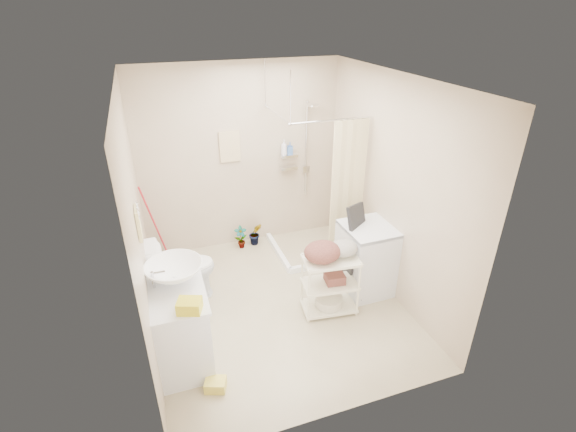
# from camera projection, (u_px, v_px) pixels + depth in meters

# --- Properties ---
(floor) EXTENTS (3.20, 3.20, 0.00)m
(floor) POSITION_uv_depth(u_px,v_px,m) (278.00, 304.00, 5.02)
(floor) COLOR #C3B792
(floor) RESTS_ON ground
(ceiling) EXTENTS (2.80, 3.20, 0.04)m
(ceiling) POSITION_uv_depth(u_px,v_px,m) (275.00, 80.00, 3.83)
(ceiling) COLOR silver
(ceiling) RESTS_ON ground
(wall_back) EXTENTS (2.80, 0.04, 2.60)m
(wall_back) POSITION_uv_depth(u_px,v_px,m) (241.00, 159.00, 5.77)
(wall_back) COLOR beige
(wall_back) RESTS_ON ground
(wall_front) EXTENTS (2.80, 0.04, 2.60)m
(wall_front) POSITION_uv_depth(u_px,v_px,m) (343.00, 296.00, 3.08)
(wall_front) COLOR beige
(wall_front) RESTS_ON ground
(wall_left) EXTENTS (0.04, 3.20, 2.60)m
(wall_left) POSITION_uv_depth(u_px,v_px,m) (138.00, 228.00, 4.02)
(wall_left) COLOR beige
(wall_left) RESTS_ON ground
(wall_right) EXTENTS (0.04, 3.20, 2.60)m
(wall_right) POSITION_uv_depth(u_px,v_px,m) (391.00, 189.00, 4.84)
(wall_right) COLOR beige
(wall_right) RESTS_ON ground
(vanity) EXTENTS (0.56, 0.98, 0.86)m
(vanity) POSITION_uv_depth(u_px,v_px,m) (180.00, 322.00, 4.11)
(vanity) COLOR silver
(vanity) RESTS_ON ground
(sink) EXTENTS (0.58, 0.58, 0.19)m
(sink) POSITION_uv_depth(u_px,v_px,m) (174.00, 272.00, 3.96)
(sink) COLOR white
(sink) RESTS_ON vanity
(counter_basket) EXTENTS (0.24, 0.22, 0.11)m
(counter_basket) POSITION_uv_depth(u_px,v_px,m) (189.00, 306.00, 3.58)
(counter_basket) COLOR gold
(counter_basket) RESTS_ON vanity
(floor_basket) EXTENTS (0.33, 0.30, 0.15)m
(floor_basket) POSITION_uv_depth(u_px,v_px,m) (215.00, 383.00, 3.89)
(floor_basket) COLOR #F4E653
(floor_basket) RESTS_ON ground
(toilet) EXTENTS (0.81, 0.50, 0.80)m
(toilet) POSITION_uv_depth(u_px,v_px,m) (181.00, 269.00, 4.96)
(toilet) COLOR white
(toilet) RESTS_ON ground
(mop) EXTENTS (0.14, 0.14, 1.16)m
(mop) POSITION_uv_depth(u_px,v_px,m) (151.00, 223.00, 5.63)
(mop) COLOR red
(mop) RESTS_ON ground
(potted_plant_a) EXTENTS (0.18, 0.13, 0.35)m
(potted_plant_a) POSITION_uv_depth(u_px,v_px,m) (241.00, 237.00, 6.09)
(potted_plant_a) COLOR brown
(potted_plant_a) RESTS_ON ground
(potted_plant_b) EXTENTS (0.20, 0.17, 0.35)m
(potted_plant_b) POSITION_uv_depth(u_px,v_px,m) (255.00, 234.00, 6.18)
(potted_plant_b) COLOR brown
(potted_plant_b) RESTS_ON ground
(hanging_towel) EXTENTS (0.28, 0.03, 0.42)m
(hanging_towel) POSITION_uv_depth(u_px,v_px,m) (230.00, 147.00, 5.62)
(hanging_towel) COLOR beige
(hanging_towel) RESTS_ON wall_back
(towel_ring) EXTENTS (0.04, 0.22, 0.34)m
(towel_ring) POSITION_uv_depth(u_px,v_px,m) (138.00, 221.00, 3.78)
(towel_ring) COLOR #EEE093
(towel_ring) RESTS_ON wall_left
(tp_holder) EXTENTS (0.08, 0.12, 0.14)m
(tp_holder) POSITION_uv_depth(u_px,v_px,m) (151.00, 274.00, 4.33)
(tp_holder) COLOR silver
(tp_holder) RESTS_ON wall_left
(shower) EXTENTS (1.10, 1.10, 2.10)m
(shower) POSITION_uv_depth(u_px,v_px,m) (312.00, 182.00, 5.67)
(shower) COLOR white
(shower) RESTS_ON ground
(shampoo_bottle_a) EXTENTS (0.09, 0.09, 0.22)m
(shampoo_bottle_a) POSITION_uv_depth(u_px,v_px,m) (284.00, 148.00, 5.80)
(shampoo_bottle_a) COLOR silver
(shampoo_bottle_a) RESTS_ON shower
(shampoo_bottle_b) EXTENTS (0.10, 0.10, 0.17)m
(shampoo_bottle_b) POSITION_uv_depth(u_px,v_px,m) (290.00, 148.00, 5.85)
(shampoo_bottle_b) COLOR #3A5F9F
(shampoo_bottle_b) RESTS_ON shower
(washing_machine) EXTENTS (0.61, 0.63, 0.88)m
(washing_machine) POSITION_uv_depth(u_px,v_px,m) (367.00, 258.00, 5.11)
(washing_machine) COLOR silver
(washing_machine) RESTS_ON ground
(laundry_rack) EXTENTS (0.66, 0.43, 0.85)m
(laundry_rack) POSITION_uv_depth(u_px,v_px,m) (330.00, 280.00, 4.73)
(laundry_rack) COLOR #EFE9CA
(laundry_rack) RESTS_ON ground
(ironing_board) EXTENTS (0.34, 0.26, 1.18)m
(ironing_board) POSITION_uv_depth(u_px,v_px,m) (361.00, 251.00, 4.98)
(ironing_board) COLOR black
(ironing_board) RESTS_ON ground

